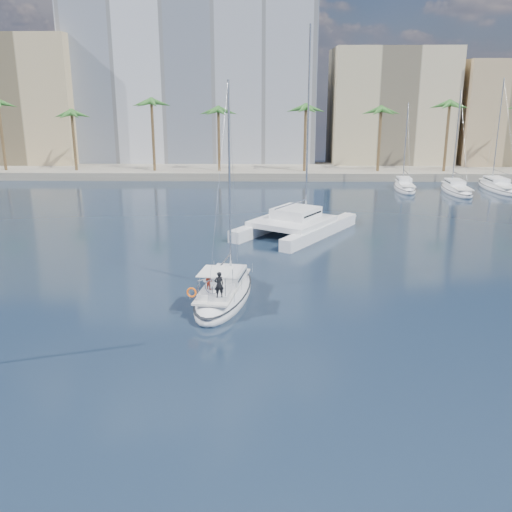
{
  "coord_description": "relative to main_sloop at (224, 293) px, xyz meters",
  "views": [
    {
      "loc": [
        0.8,
        -31.69,
        13.57
      ],
      "look_at": [
        0.21,
        1.5,
        3.76
      ],
      "focal_mm": 40.0,
      "sensor_mm": 36.0,
      "label": 1
    }
  ],
  "objects": [
    {
      "name": "palm_right",
      "position": [
        35.95,
        53.17,
        9.8
      ],
      "size": [
        3.6,
        3.6,
        12.3
      ],
      "color": "brown",
      "rests_on": "ground"
    },
    {
      "name": "quay",
      "position": [
        1.95,
        57.17,
        0.12
      ],
      "size": [
        120.0,
        14.0,
        1.2
      ],
      "primitive_type": "cube",
      "color": "gray",
      "rests_on": "ground"
    },
    {
      "name": "moored_yacht_a",
      "position": [
        21.95,
        43.17,
        -0.48
      ],
      "size": [
        3.37,
        9.52,
        11.9
      ],
      "primitive_type": null,
      "rotation": [
        0.0,
        0.0,
        -0.07
      ],
      "color": "white",
      "rests_on": "ground"
    },
    {
      "name": "palm_centre",
      "position": [
        1.95,
        53.17,
        9.8
      ],
      "size": [
        3.6,
        3.6,
        12.3
      ],
      "color": "brown",
      "rests_on": "ground"
    },
    {
      "name": "seagull",
      "position": [
        -1.35,
        0.9,
        0.57
      ],
      "size": [
        1.06,
        0.46,
        0.2
      ],
      "color": "silver",
      "rests_on": "ground"
    },
    {
      "name": "moored_yacht_b",
      "position": [
        28.45,
        41.17,
        -0.48
      ],
      "size": [
        3.32,
        10.83,
        13.72
      ],
      "primitive_type": null,
      "rotation": [
        0.0,
        0.0,
        -0.02
      ],
      "color": "white",
      "rests_on": "ground"
    },
    {
      "name": "ground",
      "position": [
        1.95,
        -3.83,
        -0.48
      ],
      "size": [
        160.0,
        160.0,
        0.0
      ],
      "primitive_type": "plane",
      "color": "black",
      "rests_on": "ground"
    },
    {
      "name": "main_sloop",
      "position": [
        0.0,
        0.0,
        0.0
      ],
      "size": [
        4.69,
        10.34,
        14.8
      ],
      "rotation": [
        0.0,
        0.0,
        -0.16
      ],
      "color": "white",
      "rests_on": "ground"
    },
    {
      "name": "moored_yacht_c",
      "position": [
        34.95,
        43.17,
        -0.48
      ],
      "size": [
        3.98,
        12.33,
        15.54
      ],
      "primitive_type": null,
      "rotation": [
        0.0,
        0.0,
        0.03
      ],
      "color": "white",
      "rests_on": "ground"
    },
    {
      "name": "building_tan_right",
      "position": [
        43.95,
        64.17,
        8.52
      ],
      "size": [
        18.0,
        12.0,
        18.0
      ],
      "primitive_type": "cube",
      "color": "tan",
      "rests_on": "ground"
    },
    {
      "name": "catamaran",
      "position": [
        5.55,
        18.27,
        0.69
      ],
      "size": [
        12.72,
        14.75,
        19.19
      ],
      "rotation": [
        0.0,
        0.0,
        -0.57
      ],
      "color": "white",
      "rests_on": "ground"
    },
    {
      "name": "building_modern",
      "position": [
        -10.05,
        69.17,
        13.52
      ],
      "size": [
        42.0,
        16.0,
        28.0
      ],
      "primitive_type": "cube",
      "color": "silver",
      "rests_on": "ground"
    },
    {
      "name": "palm_left",
      "position": [
        -32.05,
        53.17,
        9.8
      ],
      "size": [
        3.6,
        3.6,
        12.3
      ],
      "color": "brown",
      "rests_on": "ground"
    },
    {
      "name": "building_beige",
      "position": [
        23.95,
        66.17,
        9.52
      ],
      "size": [
        20.0,
        14.0,
        20.0
      ],
      "primitive_type": "cube",
      "color": "#BFAD89",
      "rests_on": "ground"
    },
    {
      "name": "building_tan_left",
      "position": [
        -40.05,
        65.17,
        10.52
      ],
      "size": [
        22.0,
        14.0,
        22.0
      ],
      "primitive_type": "cube",
      "color": "tan",
      "rests_on": "ground"
    }
  ]
}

